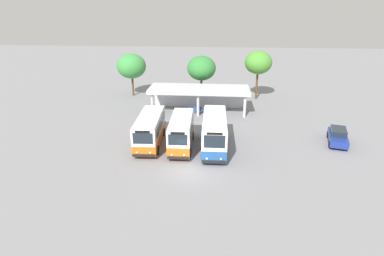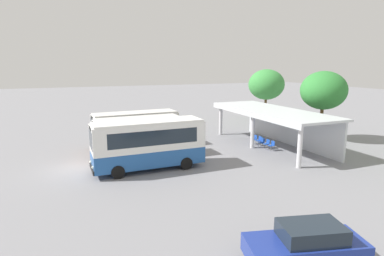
{
  "view_description": "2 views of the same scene",
  "coord_description": "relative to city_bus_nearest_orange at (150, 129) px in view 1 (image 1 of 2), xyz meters",
  "views": [
    {
      "loc": [
        2.2,
        -24.34,
        13.8
      ],
      "look_at": [
        -0.42,
        7.07,
        1.31
      ],
      "focal_mm": 28.86,
      "sensor_mm": 36.0,
      "label": 1
    },
    {
      "loc": [
        23.76,
        -0.87,
        7.42
      ],
      "look_at": [
        -0.6,
        9.18,
        2.2
      ],
      "focal_mm": 30.13,
      "sensor_mm": 36.0,
      "label": 2
    }
  ],
  "objects": [
    {
      "name": "ground_plane",
      "position": [
        4.73,
        -5.34,
        -1.77
      ],
      "size": [
        180.0,
        180.0,
        0.0
      ],
      "primitive_type": "plane",
      "color": "gray"
    },
    {
      "name": "city_bus_nearest_orange",
      "position": [
        0.0,
        0.0,
        0.0
      ],
      "size": [
        2.66,
        7.79,
        3.19
      ],
      "color": "black",
      "rests_on": "ground"
    },
    {
      "name": "city_bus_second_in_row",
      "position": [
        3.4,
        -0.54,
        0.03
      ],
      "size": [
        2.41,
        7.1,
        3.24
      ],
      "color": "black",
      "rests_on": "ground"
    },
    {
      "name": "city_bus_middle_cream",
      "position": [
        6.8,
        -0.61,
        0.18
      ],
      "size": [
        2.52,
        7.97,
        3.55
      ],
      "color": "black",
      "rests_on": "ground"
    },
    {
      "name": "parked_car_flank",
      "position": [
        20.01,
        1.91,
        -0.94
      ],
      "size": [
        2.79,
        4.71,
        1.62
      ],
      "color": "black",
      "rests_on": "ground"
    },
    {
      "name": "terminal_canopy",
      "position": [
        4.47,
        12.09,
        0.83
      ],
      "size": [
        13.66,
        4.88,
        3.4
      ],
      "color": "silver",
      "rests_on": "ground"
    },
    {
      "name": "waiting_chair_end_by_column",
      "position": [
        3.3,
        10.6,
        -1.24
      ],
      "size": [
        0.46,
        0.46,
        0.86
      ],
      "color": "slate",
      "rests_on": "ground"
    },
    {
      "name": "waiting_chair_second_from_end",
      "position": [
        3.96,
        10.68,
        -1.24
      ],
      "size": [
        0.46,
        0.46,
        0.86
      ],
      "color": "slate",
      "rests_on": "ground"
    },
    {
      "name": "waiting_chair_middle_seat",
      "position": [
        4.61,
        10.55,
        -1.24
      ],
      "size": [
        0.46,
        0.46,
        0.86
      ],
      "color": "slate",
      "rests_on": "ground"
    },
    {
      "name": "waiting_chair_fourth_seat",
      "position": [
        5.27,
        10.61,
        -1.24
      ],
      "size": [
        0.46,
        0.46,
        0.86
      ],
      "color": "slate",
      "rests_on": "ground"
    },
    {
      "name": "waiting_chair_fifth_seat",
      "position": [
        5.93,
        10.66,
        -1.24
      ],
      "size": [
        0.46,
        0.46,
        0.86
      ],
      "color": "slate",
      "rests_on": "ground"
    },
    {
      "name": "roadside_tree_behind_canopy",
      "position": [
        4.46,
        17.49,
        3.17
      ],
      "size": [
        4.38,
        4.38,
        6.81
      ],
      "color": "brown",
      "rests_on": "ground"
    },
    {
      "name": "roadside_tree_east_of_canopy",
      "position": [
        13.13,
        18.56,
        3.96
      ],
      "size": [
        4.15,
        4.15,
        7.52
      ],
      "color": "brown",
      "rests_on": "ground"
    },
    {
      "name": "roadside_tree_west_of_canopy",
      "position": [
        -6.86,
        18.88,
        3.06
      ],
      "size": [
        4.63,
        4.63,
        6.81
      ],
      "color": "brown",
      "rests_on": "ground"
    }
  ]
}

